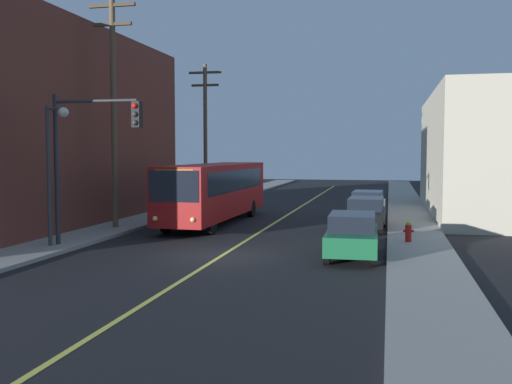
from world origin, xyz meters
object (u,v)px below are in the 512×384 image
object	(u,v)px
parked_car_green	(352,235)
traffic_signal_left_corner	(91,141)
street_lamp_left	(53,155)
fire_hydrant	(408,231)
parked_car_white	(368,204)
utility_pole_near	(114,101)
utility_pole_mid	(205,127)
city_bus	(215,190)
parked_car_black	(366,213)

from	to	relation	value
parked_car_green	traffic_signal_left_corner	world-z (taller)	traffic_signal_left_corner
street_lamp_left	fire_hydrant	size ratio (longest dim) A/B	6.55
parked_car_white	utility_pole_near	distance (m)	15.22
utility_pole_near	traffic_signal_left_corner	xyz separation A→B (m)	(1.74, -5.48, -2.07)
utility_pole_mid	utility_pole_near	bearing A→B (deg)	-90.93
parked_car_green	utility_pole_mid	size ratio (longest dim) A/B	0.44
city_bus	traffic_signal_left_corner	bearing A→B (deg)	-103.94
traffic_signal_left_corner	fire_hydrant	world-z (taller)	traffic_signal_left_corner
street_lamp_left	fire_hydrant	world-z (taller)	street_lamp_left
parked_car_black	utility_pole_near	world-z (taller)	utility_pole_near
parked_car_green	parked_car_black	bearing A→B (deg)	88.54
traffic_signal_left_corner	city_bus	bearing A→B (deg)	76.06
parked_car_green	traffic_signal_left_corner	size ratio (longest dim) A/B	0.74
utility_pole_near	street_lamp_left	world-z (taller)	utility_pole_near
parked_car_green	utility_pole_mid	distance (m)	22.68
parked_car_black	street_lamp_left	xyz separation A→B (m)	(-11.77, -8.52, 2.90)
parked_car_green	utility_pole_near	world-z (taller)	utility_pole_near
parked_car_green	parked_car_white	distance (m)	12.53
street_lamp_left	traffic_signal_left_corner	bearing A→B (deg)	15.12
utility_pole_mid	traffic_signal_left_corner	size ratio (longest dim) A/B	1.66
parked_car_white	traffic_signal_left_corner	distance (m)	16.94
utility_pole_mid	fire_hydrant	size ratio (longest dim) A/B	11.88
parked_car_white	fire_hydrant	xyz separation A→B (m)	(1.99, -9.19, -0.26)
parked_car_white	utility_pole_mid	distance (m)	14.21
fire_hydrant	parked_car_green	bearing A→B (deg)	-122.21
parked_car_green	parked_car_black	size ratio (longest dim) A/B	1.00
parked_car_white	fire_hydrant	distance (m)	9.41
city_bus	traffic_signal_left_corner	world-z (taller)	traffic_signal_left_corner
fire_hydrant	city_bus	bearing A→B (deg)	151.64
parked_car_green	utility_pole_near	size ratio (longest dim) A/B	0.39
city_bus	utility_pole_mid	size ratio (longest dim) A/B	1.22
city_bus	fire_hydrant	bearing A→B (deg)	-28.36
city_bus	parked_car_white	world-z (taller)	city_bus
city_bus	utility_pole_near	world-z (taller)	utility_pole_near
parked_car_green	utility_pole_mid	world-z (taller)	utility_pole_mid
parked_car_black	utility_pole_near	bearing A→B (deg)	-167.60
traffic_signal_left_corner	parked_car_white	bearing A→B (deg)	51.72
utility_pole_near	utility_pole_mid	size ratio (longest dim) A/B	1.14
parked_car_black	utility_pole_near	distance (m)	13.57
parked_car_white	utility_pole_mid	size ratio (longest dim) A/B	0.45
utility_pole_mid	traffic_signal_left_corner	world-z (taller)	utility_pole_mid
city_bus	utility_pole_mid	world-z (taller)	utility_pole_mid
parked_car_black	utility_pole_mid	bearing A→B (deg)	136.69
city_bus	fire_hydrant	size ratio (longest dim) A/B	14.51
city_bus	parked_car_green	world-z (taller)	city_bus
parked_car_black	traffic_signal_left_corner	distance (m)	13.62
fire_hydrant	parked_car_white	bearing A→B (deg)	102.21
utility_pole_mid	parked_car_green	bearing A→B (deg)	-58.21
parked_car_green	street_lamp_left	bearing A→B (deg)	-175.70
parked_car_green	traffic_signal_left_corner	distance (m)	10.75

